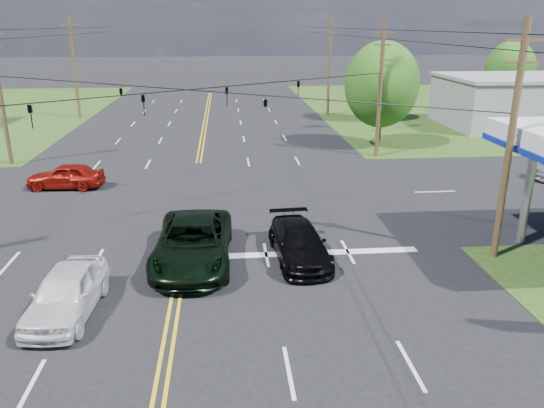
{
  "coord_description": "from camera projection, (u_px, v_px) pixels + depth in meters",
  "views": [
    {
      "loc": [
        1.91,
        -16.43,
        9.24
      ],
      "look_at": [
        3.93,
        6.0,
        1.59
      ],
      "focal_mm": 35.0,
      "sensor_mm": 36.0,
      "label": 1
    }
  ],
  "objects": [
    {
      "name": "pole_ne",
      "position": [
        380.0,
        89.0,
        37.63
      ],
      "size": [
        1.6,
        0.28,
        9.5
      ],
      "color": "#45361D",
      "rests_on": "ground"
    },
    {
      "name": "grass_ne",
      "position": [
        504.0,
        107.0,
        62.77
      ],
      "size": [
        46.0,
        48.0,
        0.03
      ],
      "primitive_type": "cube",
      "color": "#273C13",
      "rests_on": "ground"
    },
    {
      "name": "pole_se",
      "position": [
        510.0,
        141.0,
        20.65
      ],
      "size": [
        1.6,
        0.28,
        9.5
      ],
      "color": "#45361D",
      "rests_on": "ground"
    },
    {
      "name": "sedan_red",
      "position": [
        66.0,
        176.0,
        31.31
      ],
      "size": [
        4.48,
        2.04,
        1.49
      ],
      "primitive_type": "imported",
      "rotation": [
        0.0,
        0.0,
        -1.63
      ],
      "color": "maroon",
      "rests_on": "ground"
    },
    {
      "name": "pole_nw",
      "position": [
        0.0,
        93.0,
        35.42
      ],
      "size": [
        1.6,
        0.28,
        9.5
      ],
      "color": "#45361D",
      "rests_on": "ground"
    },
    {
      "name": "retail_ne",
      "position": [
        520.0,
        103.0,
        50.32
      ],
      "size": [
        14.0,
        10.0,
        4.4
      ],
      "primitive_type": "cube",
      "color": "gray",
      "rests_on": "ground"
    },
    {
      "name": "pickup_white",
      "position": [
        66.0,
        293.0,
        17.59
      ],
      "size": [
        2.21,
        4.79,
        1.59
      ],
      "primitive_type": "imported",
      "rotation": [
        0.0,
        0.0,
        -0.07
      ],
      "color": "silver",
      "rests_on": "ground"
    },
    {
      "name": "ground",
      "position": [
        193.0,
        199.0,
        29.62
      ],
      "size": [
        280.0,
        280.0,
        0.0
      ],
      "primitive_type": "plane",
      "color": "black",
      "rests_on": "ground"
    },
    {
      "name": "polesign_ne",
      "position": [
        377.0,
        71.0,
        46.16
      ],
      "size": [
        1.95,
        0.71,
        7.09
      ],
      "color": "#A5A5AA",
      "rests_on": "ground"
    },
    {
      "name": "suv_black",
      "position": [
        299.0,
        243.0,
        21.78
      ],
      "size": [
        2.38,
        5.12,
        1.45
      ],
      "primitive_type": "imported",
      "rotation": [
        0.0,
        0.0,
        0.07
      ],
      "color": "black",
      "rests_on": "ground"
    },
    {
      "name": "pole_right_far",
      "position": [
        329.0,
        65.0,
        55.47
      ],
      "size": [
        1.6,
        0.28,
        10.0
      ],
      "color": "#45361D",
      "rests_on": "ground"
    },
    {
      "name": "pole_left_far",
      "position": [
        74.0,
        67.0,
        53.26
      ],
      "size": [
        1.6,
        0.28,
        10.0
      ],
      "color": "#45361D",
      "rests_on": "ground"
    },
    {
      "name": "power_lines",
      "position": [
        182.0,
        39.0,
        24.97
      ],
      "size": [
        26.04,
        100.0,
        0.64
      ],
      "color": "black",
      "rests_on": "ground"
    },
    {
      "name": "span_wire_signals",
      "position": [
        187.0,
        90.0,
        27.69
      ],
      "size": [
        26.0,
        18.0,
        1.13
      ],
      "color": "black",
      "rests_on": "ground"
    },
    {
      "name": "tree_right_b",
      "position": [
        371.0,
        78.0,
        52.3
      ],
      "size": [
        4.94,
        4.94,
        7.09
      ],
      "color": "#45361D",
      "rests_on": "ground"
    },
    {
      "name": "pickup_dkgreen",
      "position": [
        193.0,
        242.0,
        21.35
      ],
      "size": [
        3.23,
        6.6,
        1.81
      ],
      "primitive_type": "imported",
      "rotation": [
        0.0,
        0.0,
        -0.04
      ],
      "color": "black",
      "rests_on": "ground"
    },
    {
      "name": "stop_bar",
      "position": [
        301.0,
        254.0,
        22.5
      ],
      "size": [
        10.0,
        0.5,
        0.02
      ],
      "primitive_type": "cube",
      "color": "silver",
      "rests_on": "ground"
    },
    {
      "name": "tree_far_r",
      "position": [
        510.0,
        69.0,
        59.34
      ],
      "size": [
        5.32,
        5.32,
        7.63
      ],
      "color": "#45361D",
      "rests_on": "ground"
    },
    {
      "name": "tree_right_a",
      "position": [
        382.0,
        85.0,
        40.56
      ],
      "size": [
        5.7,
        5.7,
        8.18
      ],
      "color": "#45361D",
      "rests_on": "ground"
    }
  ]
}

